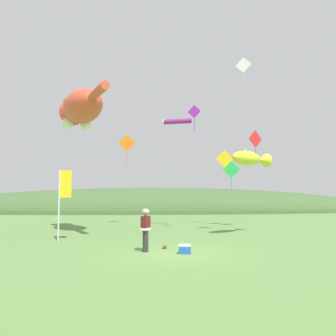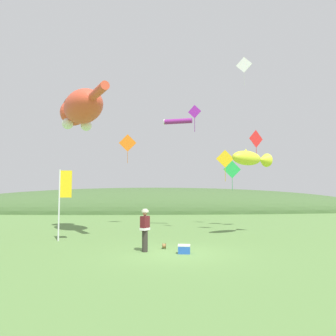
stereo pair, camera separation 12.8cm
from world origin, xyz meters
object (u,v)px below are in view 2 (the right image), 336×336
picnic_cooler (184,249)px  kite_diamond_gold (225,159)px  kite_fish_windsock (251,158)px  festival_attendant (145,229)px  festival_banner_pole (63,194)px  kite_diamond_white (244,65)px  kite_spool (164,246)px  kite_diamond_violet (195,112)px  kite_diamond_green (232,170)px  kite_diamond_red (256,139)px  kite_tube_streamer (178,121)px  kite_diamond_orange (128,143)px  kite_giant_cat (81,109)px

picnic_cooler → kite_diamond_gold: (3.50, 7.62, 4.49)m
kite_fish_windsock → festival_attendant: bearing=-141.4°
festival_banner_pole → kite_diamond_white: 14.97m
festival_attendant → festival_banner_pole: 5.64m
festival_attendant → kite_fish_windsock: bearing=38.6°
picnic_cooler → kite_diamond_white: bearing=58.9°
festival_attendant → picnic_cooler: (1.59, -0.51, -0.77)m
festival_attendant → festival_banner_pole: bearing=142.1°
kite_spool → kite_diamond_violet: 10.19m
kite_diamond_green → kite_diamond_red: (1.28, -1.83, 2.04)m
kite_spool → kite_tube_streamer: 11.40m
kite_diamond_gold → kite_diamond_orange: kite_diamond_orange is taller
kite_diamond_white → festival_banner_pole: bearing=-157.1°
kite_diamond_gold → kite_diamond_orange: size_ratio=0.91×
kite_diamond_gold → kite_diamond_green: (1.29, 3.28, -0.45)m
picnic_cooler → kite_fish_windsock: (4.48, 5.36, 4.29)m
kite_fish_windsock → kite_diamond_white: bearing=78.2°
kite_spool → kite_diamond_gold: size_ratio=0.12×
kite_diamond_orange → kite_diamond_red: 9.67m
kite_spool → picnic_cooler: (0.76, -1.23, 0.06)m
kite_diamond_violet → kite_diamond_white: bearing=14.4°
kite_spool → kite_giant_cat: size_ratio=0.04×
festival_attendant → kite_diamond_orange: size_ratio=0.78×
kite_spool → kite_giant_cat: 10.73m
kite_spool → kite_fish_windsock: size_ratio=0.08×
festival_attendant → kite_tube_streamer: bearing=76.8°
kite_diamond_green → kite_diamond_violet: kite_diamond_violet is taller
kite_diamond_gold → kite_diamond_white: 6.96m
festival_banner_pole → festival_attendant: bearing=-37.9°
kite_giant_cat → kite_diamond_gold: kite_giant_cat is taller
picnic_cooler → kite_diamond_red: size_ratio=0.24×
picnic_cooler → kite_diamond_violet: (1.51, 7.59, 7.57)m
kite_tube_streamer → kite_diamond_orange: bearing=148.4°
kite_diamond_violet → kite_diamond_gold: bearing=1.0°
festival_attendant → kite_fish_windsock: size_ratio=0.58×
picnic_cooler → festival_banner_pole: size_ratio=0.15×
kite_tube_streamer → kite_diamond_red: bearing=-6.9°
festival_attendant → kite_diamond_red: bearing=48.2°
kite_tube_streamer → kite_diamond_white: kite_diamond_white is taller
kite_spool → kite_tube_streamer: bearing=81.1°
picnic_cooler → festival_banner_pole: (-5.90, 3.86, 2.21)m
kite_giant_cat → kite_diamond_red: bearing=10.0°
festival_banner_pole → kite_giant_cat: 6.15m
kite_diamond_green → festival_banner_pole: bearing=-146.6°
kite_spool → kite_giant_cat: kite_giant_cat is taller
kite_tube_streamer → kite_diamond_red: 5.70m
kite_diamond_gold → kite_diamond_violet: size_ratio=1.16×
kite_fish_windsock → picnic_cooler: bearing=-129.9°
festival_banner_pole → kite_giant_cat: size_ratio=0.52×
kite_giant_cat → kite_tube_streamer: (6.29, 2.75, -0.09)m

